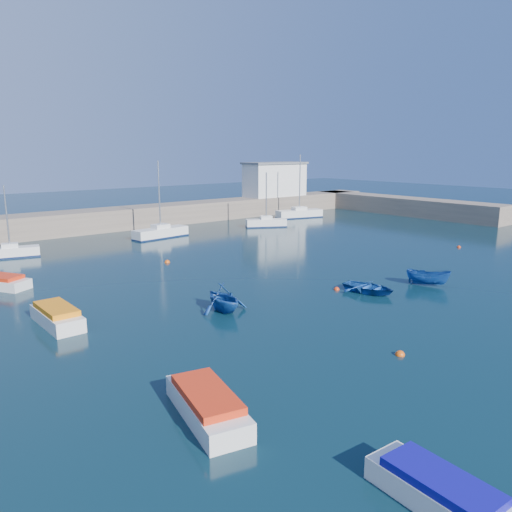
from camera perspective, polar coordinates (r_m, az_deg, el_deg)
ground at (r=27.76m, az=19.13°, el=-9.22°), size 220.00×220.00×0.00m
back_wall at (r=63.81m, az=-18.51°, el=3.80°), size 96.00×4.50×2.60m
right_arm at (r=80.76m, az=16.38°, el=5.54°), size 4.50×32.00×2.60m
harbor_office at (r=79.17m, az=2.17°, el=8.65°), size 10.00×4.00×5.00m
sailboat_5 at (r=51.26m, az=-26.25°, el=0.42°), size 5.14×2.55×6.64m
sailboat_6 at (r=57.47m, az=-10.84°, el=2.67°), size 6.70×2.63×8.61m
sailboat_7 at (r=64.47m, az=1.17°, el=3.84°), size 5.25×3.73×6.97m
sailboat_8 at (r=73.74m, az=4.96°, el=4.88°), size 7.20×3.63×9.12m
motorboat_0 at (r=19.35m, az=-5.61°, el=-16.53°), size 2.75×5.11×1.09m
motorboat_1 at (r=30.60m, az=-21.80°, el=-6.39°), size 1.65×4.62×1.13m
motorboat_3 at (r=16.08m, az=20.37°, el=-24.04°), size 1.76×4.32×0.99m
dinghy_center at (r=35.57m, az=12.76°, el=-3.54°), size 3.27×4.08×0.75m
dinghy_left at (r=30.72m, az=-3.76°, el=-4.77°), size 3.15×3.57×1.76m
dinghy_right at (r=38.59m, az=19.07°, el=-2.35°), size 2.43×3.32×1.21m
buoy_0 at (r=25.61m, az=16.13°, el=-10.83°), size 0.47×0.47×0.47m
buoy_1 at (r=36.02m, az=9.19°, el=-3.83°), size 0.42×0.42×0.42m
buoy_3 at (r=44.75m, az=-10.11°, el=-0.74°), size 0.49×0.49×0.49m
buoy_4 at (r=54.94m, az=22.17°, el=0.91°), size 0.41×0.41×0.41m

